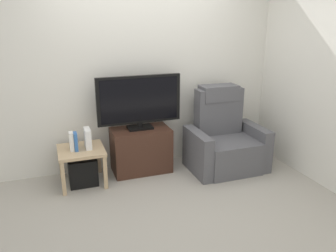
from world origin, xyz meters
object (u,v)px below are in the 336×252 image
object	(u,v)px
tv_stand	(141,150)
game_console	(88,138)
television	(139,101)
subwoofer_box	(83,170)
book_middle	(76,142)
recliner_armchair	(224,141)
book_leftmost	(72,142)
side_table	(81,154)

from	to	relation	value
tv_stand	game_console	xyz separation A→B (m)	(-0.68, -0.09, 0.28)
television	subwoofer_box	size ratio (longest dim) A/B	3.22
game_console	book_middle	bearing A→B (deg)	-168.15
recliner_armchair	subwoofer_box	world-z (taller)	recliner_armchair
book_leftmost	book_middle	distance (m)	0.05
television	book_leftmost	size ratio (longest dim) A/B	4.73
book_middle	subwoofer_box	bearing A→B (deg)	20.68
recliner_armchair	subwoofer_box	bearing A→B (deg)	-172.97
television	subwoofer_box	bearing A→B (deg)	-170.89
subwoofer_box	book_middle	bearing A→B (deg)	-159.32
subwoofer_box	book_leftmost	distance (m)	0.41
book_leftmost	television	bearing A→B (deg)	9.36
side_table	book_middle	xyz separation A→B (m)	(-0.05, -0.02, 0.18)
subwoofer_box	book_leftmost	xyz separation A→B (m)	(-0.10, -0.02, 0.39)
subwoofer_box	book_leftmost	world-z (taller)	book_leftmost
book_middle	game_console	distance (m)	0.15
recliner_armchair	subwoofer_box	size ratio (longest dim) A/B	3.24
side_table	game_console	distance (m)	0.21
recliner_armchair	side_table	distance (m)	1.86
recliner_armchair	game_console	bearing A→B (deg)	-173.53
recliner_armchair	side_table	xyz separation A→B (m)	(-1.85, 0.15, 0.00)
television	side_table	bearing A→B (deg)	-170.89
book_middle	game_console	world-z (taller)	game_console
side_table	subwoofer_box	xyz separation A→B (m)	(0.00, 0.00, -0.21)
television	game_console	distance (m)	0.78
tv_stand	book_leftmost	bearing A→B (deg)	-171.85
television	subwoofer_box	world-z (taller)	television
tv_stand	book_middle	distance (m)	0.87
book_middle	book_leftmost	bearing A→B (deg)	180.00
television	game_console	xyz separation A→B (m)	(-0.68, -0.11, -0.37)
subwoofer_box	game_console	bearing A→B (deg)	6.34
side_table	subwoofer_box	size ratio (longest dim) A/B	1.62
tv_stand	subwoofer_box	size ratio (longest dim) A/B	2.24
side_table	book_leftmost	distance (m)	0.21
television	recliner_armchair	bearing A→B (deg)	-13.99
recliner_armchair	book_middle	distance (m)	1.92
book_middle	game_console	bearing A→B (deg)	11.85
recliner_armchair	side_table	size ratio (longest dim) A/B	2.00
television	subwoofer_box	xyz separation A→B (m)	(-0.77, -0.12, -0.78)
television	side_table	size ratio (longest dim) A/B	1.99
side_table	book_middle	bearing A→B (deg)	-159.32
book_leftmost	game_console	world-z (taller)	game_console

